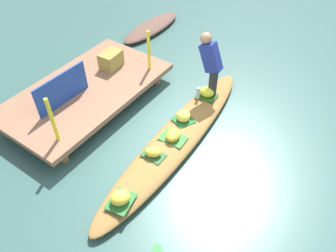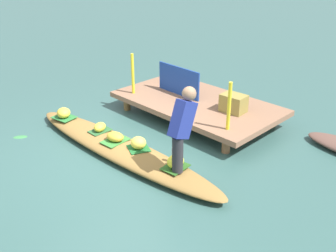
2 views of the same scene
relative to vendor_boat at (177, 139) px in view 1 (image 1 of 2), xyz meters
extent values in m
plane|color=#335853|center=(0.00, 0.00, -0.10)|extent=(40.00, 40.00, 0.00)
cube|color=#8B6249|center=(-0.08, 2.01, 0.21)|extent=(3.20, 1.80, 0.10)
cylinder|color=olive|center=(-1.36, 1.29, 0.03)|extent=(0.14, 0.14, 0.26)
cylinder|color=#8F6140|center=(1.20, 1.29, 0.03)|extent=(0.14, 0.14, 0.26)
cylinder|color=olive|center=(-1.36, 2.73, 0.03)|extent=(0.14, 0.14, 0.26)
cylinder|color=olive|center=(1.20, 2.73, 0.03)|extent=(0.14, 0.14, 0.26)
ellipsoid|color=olive|center=(0.00, 0.00, 0.00)|extent=(4.33, 0.85, 0.20)
ellipsoid|color=brown|center=(2.93, 2.73, -0.01)|extent=(2.03, 0.65, 0.17)
cube|color=#2B7436|center=(-1.53, -0.09, 0.11)|extent=(0.45, 0.38, 0.01)
ellipsoid|color=yellow|center=(-1.53, -0.09, 0.20)|extent=(0.37, 0.35, 0.18)
cube|color=#2C5F31|center=(-0.59, 0.05, 0.11)|extent=(0.25, 0.37, 0.01)
ellipsoid|color=yellow|center=(-0.59, 0.05, 0.18)|extent=(0.29, 0.32, 0.15)
cube|color=#29581E|center=(1.17, 0.10, 0.11)|extent=(0.33, 0.41, 0.01)
ellipsoid|color=yellow|center=(1.17, 0.10, 0.20)|extent=(0.25, 0.30, 0.20)
cube|color=#21662D|center=(0.36, 0.10, 0.11)|extent=(0.44, 0.43, 0.01)
ellipsoid|color=#F9DD4C|center=(0.36, 0.10, 0.20)|extent=(0.32, 0.31, 0.20)
cube|color=#398036|center=(-0.11, 0.00, 0.11)|extent=(0.33, 0.45, 0.01)
ellipsoid|color=gold|center=(-0.11, 0.00, 0.18)|extent=(0.35, 0.29, 0.15)
cylinder|color=#28282D|center=(1.27, 0.04, 0.38)|extent=(0.16, 0.16, 0.55)
cube|color=navy|center=(1.27, 0.14, 0.89)|extent=(0.20, 0.45, 0.59)
sphere|color=#9E7556|center=(1.26, 0.27, 1.23)|extent=(0.20, 0.20, 0.20)
cylinder|color=silver|center=(1.04, 0.21, 0.22)|extent=(0.07, 0.07, 0.23)
cube|color=navy|center=(-0.58, 2.01, 0.54)|extent=(1.09, 0.05, 0.57)
cylinder|color=yellow|center=(-1.28, 1.41, 0.67)|extent=(0.06, 0.06, 0.82)
cylinder|color=yellow|center=(1.12, 1.41, 0.67)|extent=(0.06, 0.06, 0.82)
cube|color=olive|center=(0.73, 2.07, 0.42)|extent=(0.46, 0.35, 0.32)
ellipsoid|color=#3A8445|center=(-1.75, -0.88, -0.10)|extent=(0.26, 0.28, 0.01)
camera|label=1|loc=(-3.28, -2.10, 4.07)|focal=35.47mm
camera|label=2|loc=(4.63, -3.50, 3.14)|focal=42.58mm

